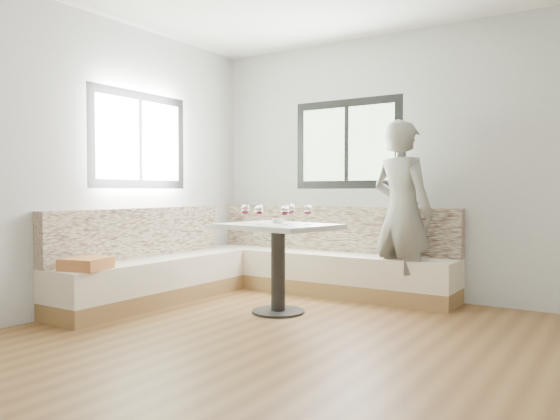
% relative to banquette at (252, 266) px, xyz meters
% --- Properties ---
extents(room, '(5.01, 5.01, 2.81)m').
position_rel_banquette_xyz_m(room, '(1.51, -1.55, 1.08)').
color(room, brown).
rests_on(room, ground).
extents(banquette, '(2.90, 2.80, 0.95)m').
position_rel_banquette_xyz_m(banquette, '(0.00, 0.00, 0.00)').
color(banquette, olive).
rests_on(banquette, ground).
extents(table, '(1.11, 0.93, 0.82)m').
position_rel_banquette_xyz_m(table, '(0.66, -0.49, 0.28)').
color(table, black).
rests_on(table, ground).
extents(person, '(0.76, 0.60, 1.82)m').
position_rel_banquette_xyz_m(person, '(1.47, 0.50, 0.58)').
color(person, slate).
rests_on(person, ground).
extents(olive_ramekin, '(0.11, 0.11, 0.05)m').
position_rel_banquette_xyz_m(olive_ramekin, '(0.60, -0.42, 0.51)').
color(olive_ramekin, white).
rests_on(olive_ramekin, table).
extents(wine_glass_a, '(0.08, 0.08, 0.18)m').
position_rel_banquette_xyz_m(wine_glass_a, '(0.35, -0.58, 0.62)').
color(wine_glass_a, white).
rests_on(wine_glass_a, table).
extents(wine_glass_b, '(0.08, 0.08, 0.18)m').
position_rel_banquette_xyz_m(wine_glass_b, '(0.57, -0.67, 0.62)').
color(wine_glass_b, white).
rests_on(wine_glass_b, table).
extents(wine_glass_c, '(0.08, 0.08, 0.18)m').
position_rel_banquette_xyz_m(wine_glass_c, '(0.80, -0.61, 0.62)').
color(wine_glass_c, white).
rests_on(wine_glass_c, table).
extents(wine_glass_d, '(0.08, 0.08, 0.18)m').
position_rel_banquette_xyz_m(wine_glass_d, '(0.71, -0.36, 0.62)').
color(wine_glass_d, white).
rests_on(wine_glass_d, table).
extents(wine_glass_e, '(0.08, 0.08, 0.18)m').
position_rel_banquette_xyz_m(wine_glass_e, '(0.93, -0.42, 0.62)').
color(wine_glass_e, white).
rests_on(wine_glass_e, table).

